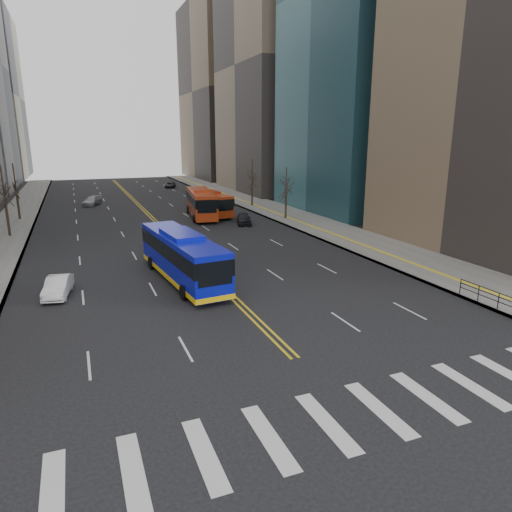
# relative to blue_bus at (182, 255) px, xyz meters

# --- Properties ---
(ground) EXTENTS (220.00, 220.00, 0.00)m
(ground) POSITION_rel_blue_bus_xyz_m (2.23, -19.22, -1.93)
(ground) COLOR black
(sidewalk_right) EXTENTS (7.00, 130.00, 0.15)m
(sidewalk_right) POSITION_rel_blue_bus_xyz_m (19.73, 25.78, -1.86)
(sidewalk_right) COLOR slate
(sidewalk_right) RESTS_ON ground
(sidewalk_left) EXTENTS (5.00, 130.00, 0.15)m
(sidewalk_left) POSITION_rel_blue_bus_xyz_m (-14.27, 25.78, -1.86)
(sidewalk_left) COLOR slate
(sidewalk_left) RESTS_ON ground
(crosswalk) EXTENTS (26.70, 4.00, 0.01)m
(crosswalk) POSITION_rel_blue_bus_xyz_m (2.23, -19.22, -1.92)
(crosswalk) COLOR silver
(crosswalk) RESTS_ON ground
(centerline) EXTENTS (0.55, 100.00, 0.01)m
(centerline) POSITION_rel_blue_bus_xyz_m (2.23, 35.78, -1.92)
(centerline) COLOR gold
(centerline) RESTS_ON ground
(office_towers) EXTENTS (83.00, 134.00, 58.00)m
(office_towers) POSITION_rel_blue_bus_xyz_m (2.36, 49.28, 21.99)
(office_towers) COLOR gray
(office_towers) RESTS_ON ground
(pedestrian_railing) EXTENTS (0.06, 6.06, 1.02)m
(pedestrian_railing) POSITION_rel_blue_bus_xyz_m (16.53, -13.22, -1.11)
(pedestrian_railing) COLOR black
(pedestrian_railing) RESTS_ON sidewalk_right
(street_trees) EXTENTS (35.20, 47.20, 7.60)m
(street_trees) POSITION_rel_blue_bus_xyz_m (-4.94, 15.33, 2.94)
(street_trees) COLOR #31271E
(street_trees) RESTS_ON ground
(blue_bus) EXTENTS (3.95, 12.90, 3.68)m
(blue_bus) POSITION_rel_blue_bus_xyz_m (0.00, 0.00, 0.00)
(blue_bus) COLOR #0C13B7
(blue_bus) RESTS_ON ground
(red_bus_near) EXTENTS (3.76, 10.75, 3.36)m
(red_bus_near) POSITION_rel_blue_bus_xyz_m (9.89, 27.31, -0.06)
(red_bus_near) COLOR #B43613
(red_bus_near) RESTS_ON ground
(red_bus_far) EXTENTS (4.37, 12.22, 3.77)m
(red_bus_far) POSITION_rel_blue_bus_xyz_m (8.46, 26.30, 0.16)
(red_bus_far) COLOR #B43613
(red_bus_far) RESTS_ON ground
(car_white) EXTENTS (2.06, 4.16, 1.31)m
(car_white) POSITION_rel_blue_bus_xyz_m (-8.56, -0.34, -1.27)
(car_white) COLOR white
(car_white) RESTS_ON ground
(car_dark_mid) EXTENTS (2.71, 4.36, 1.38)m
(car_dark_mid) POSITION_rel_blue_bus_xyz_m (11.97, 19.41, -1.24)
(car_dark_mid) COLOR black
(car_dark_mid) RESTS_ON ground
(car_silver) EXTENTS (3.51, 4.94, 1.33)m
(car_silver) POSITION_rel_blue_bus_xyz_m (-4.56, 42.94, -1.27)
(car_silver) COLOR #9B9CA1
(car_silver) RESTS_ON ground
(car_dark_far) EXTENTS (3.00, 4.42, 1.12)m
(car_dark_far) POSITION_rel_blue_bus_xyz_m (11.83, 63.66, -1.37)
(car_dark_far) COLOR black
(car_dark_far) RESTS_ON ground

